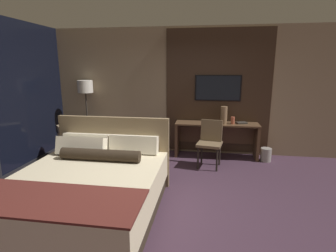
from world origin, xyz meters
TOP-DOWN VIEW (x-y plane):
  - ground_plane at (0.00, 0.00)m, footprint 16.00×16.00m
  - wall_back_tv_panel at (0.10, 2.59)m, footprint 7.20×0.09m
  - bed at (-1.01, -0.31)m, footprint 1.86×2.16m
  - desk at (0.73, 2.34)m, footprint 1.78×0.47m
  - tv at (0.73, 2.52)m, footprint 0.99×0.04m
  - desk_chair at (0.60, 1.73)m, footprint 0.53×0.53m
  - armchair_by_window at (-2.17, 1.63)m, footprint 0.96×0.97m
  - floor_lamp at (-2.25, 2.34)m, footprint 0.34×0.34m
  - vase_tall at (0.87, 2.25)m, footprint 0.14×0.14m
  - vase_short at (1.06, 2.26)m, footprint 0.08×0.08m
  - book at (1.26, 2.33)m, footprint 0.26×0.21m
  - waste_bin at (1.77, 2.16)m, footprint 0.22×0.22m

SIDE VIEW (x-z plane):
  - ground_plane at x=0.00m, z-range 0.00..0.00m
  - waste_bin at x=1.77m, z-range 0.00..0.28m
  - armchair_by_window at x=-2.17m, z-range -0.12..0.66m
  - bed at x=-1.01m, z-range -0.22..0.93m
  - desk at x=0.73m, z-range 0.13..0.89m
  - desk_chair at x=0.60m, z-range 0.10..1.01m
  - book at x=1.26m, z-range 0.76..0.79m
  - vase_short at x=1.06m, z-range 0.76..0.91m
  - vase_tall at x=0.87m, z-range 0.76..1.13m
  - floor_lamp at x=-2.25m, z-range 0.55..2.20m
  - wall_back_tv_panel at x=0.10m, z-range 0.00..2.80m
  - tv at x=0.73m, z-range 1.21..1.77m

